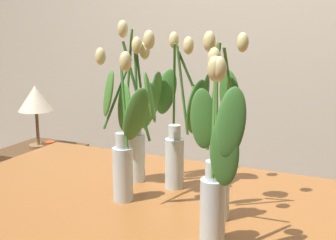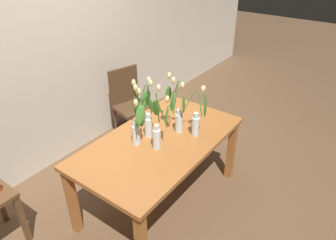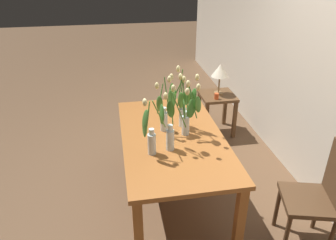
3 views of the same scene
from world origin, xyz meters
The scene contains 12 objects.
ground_plane centered at (0.00, 0.00, 0.00)m, with size 18.00×18.00×0.00m, color brown.
room_wall_rear centered at (0.00, 1.44, 1.35)m, with size 9.00×0.10×2.70m, color beige.
dining_table centered at (0.00, 0.00, 0.65)m, with size 1.60×0.90×0.74m.
tulip_vase_0 centered at (0.21, -0.04, 0.93)m, with size 0.16×0.18×0.56m.
tulip_vase_1 centered at (0.26, -0.22, 0.94)m, with size 0.21×0.23×0.51m.
tulip_vase_2 centered at (-0.09, -0.06, 0.92)m, with size 0.17×0.19×0.56m.
tulip_vase_3 centered at (-0.16, 0.10, 0.97)m, with size 0.22×0.19×0.59m.
tulip_vase_4 centered at (0.01, 0.15, 0.95)m, with size 0.25×0.17×0.55m.
dining_chair centered at (0.72, 1.04, 0.52)m, with size 0.49×0.49×0.93m.
side_table centered at (-1.26, 0.84, 0.43)m, with size 0.44×0.44×0.55m.
table_lamp centered at (-1.29, 0.86, 0.86)m, with size 0.22×0.22×0.40m.
pillar_candle centered at (-1.13, 0.78, 0.59)m, with size 0.06×0.06×0.07m, color #CC4C23.
Camera 3 is at (2.47, -0.48, 2.21)m, focal length 34.75 mm.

